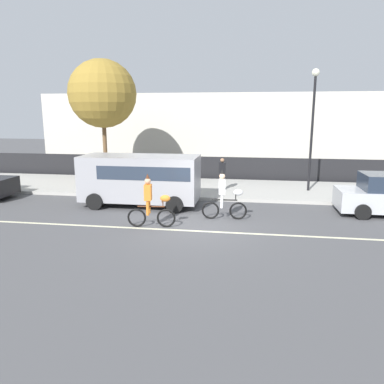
% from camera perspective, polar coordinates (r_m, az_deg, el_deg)
% --- Properties ---
extents(ground_plane, '(80.00, 80.00, 0.00)m').
position_cam_1_polar(ground_plane, '(13.40, 0.69, -5.30)').
color(ground_plane, '#4C4C4F').
extents(road_centre_line, '(36.00, 0.14, 0.01)m').
position_cam_1_polar(road_centre_line, '(12.93, 0.38, -5.94)').
color(road_centre_line, beige).
rests_on(road_centre_line, ground).
extents(sidewalk_curb, '(60.00, 5.00, 0.15)m').
position_cam_1_polar(sidewalk_curb, '(19.64, 3.40, 0.54)').
color(sidewalk_curb, '#ADAAA3').
rests_on(sidewalk_curb, ground).
extents(fence_line, '(40.00, 0.08, 1.40)m').
position_cam_1_polar(fence_line, '(22.38, 4.14, 3.58)').
color(fence_line, black).
rests_on(fence_line, ground).
extents(building_backdrop, '(28.00, 8.00, 5.33)m').
position_cam_1_polar(building_backdrop, '(30.73, 6.02, 9.54)').
color(building_backdrop, beige).
rests_on(building_backdrop, ground).
extents(parade_cyclist_orange, '(1.72, 0.50, 1.92)m').
position_cam_1_polar(parade_cyclist_orange, '(13.22, -6.19, -1.83)').
color(parade_cyclist_orange, black).
rests_on(parade_cyclist_orange, ground).
extents(parade_cyclist_zebra, '(1.72, 0.50, 1.92)m').
position_cam_1_polar(parade_cyclist_zebra, '(14.17, 5.03, -0.86)').
color(parade_cyclist_zebra, black).
rests_on(parade_cyclist_zebra, ground).
extents(parked_van_grey, '(5.00, 2.22, 2.18)m').
position_cam_1_polar(parked_van_grey, '(16.26, -7.63, 2.34)').
color(parked_van_grey, '#99999E').
rests_on(parked_van_grey, ground).
extents(street_lamp_post, '(0.36, 0.36, 5.86)m').
position_cam_1_polar(street_lamp_post, '(19.29, 17.98, 11.47)').
color(street_lamp_post, black).
rests_on(street_lamp_post, sidewalk_curb).
extents(street_tree_near_lamp, '(3.87, 3.87, 6.81)m').
position_cam_1_polar(street_tree_near_lamp, '(22.70, -13.48, 14.33)').
color(street_tree_near_lamp, brown).
rests_on(street_tree_near_lamp, sidewalk_curb).
extents(pedestrian_onlooker, '(0.32, 0.20, 1.62)m').
position_cam_1_polar(pedestrian_onlooker, '(18.70, 4.61, 2.85)').
color(pedestrian_onlooker, '#33333D').
rests_on(pedestrian_onlooker, sidewalk_curb).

